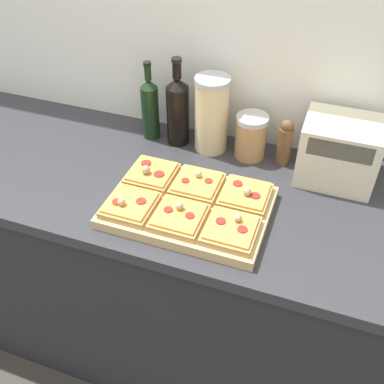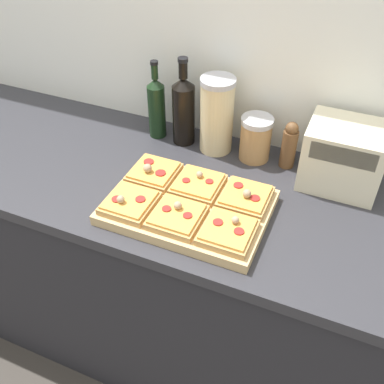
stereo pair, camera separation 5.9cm
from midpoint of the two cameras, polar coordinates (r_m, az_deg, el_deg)
name	(u,v)px [view 1 (the left image)]	position (r m, az deg, el deg)	size (l,w,h in m)	color
wall_back	(215,49)	(1.59, 1.87, 17.71)	(6.00, 0.06, 2.50)	silver
kitchen_counter	(181,276)	(1.79, -2.31, -10.58)	(2.63, 0.67, 0.94)	#232328
cutting_board	(189,207)	(1.35, -1.69, -1.98)	(0.48, 0.33, 0.03)	tan
pizza_slice_back_left	(152,174)	(1.43, -6.33, 2.31)	(0.14, 0.15, 0.06)	tan
pizza_slice_back_center	(197,184)	(1.38, -0.55, 1.01)	(0.14, 0.15, 0.05)	tan
pizza_slice_back_right	(245,195)	(1.35, 5.56, -0.39)	(0.14, 0.15, 0.05)	tan
pizza_slice_front_left	(130,205)	(1.32, -9.14, -1.63)	(0.14, 0.15, 0.05)	tan
pizza_slice_front_center	(179,217)	(1.27, -2.99, -3.17)	(0.14, 0.15, 0.05)	tan
pizza_slice_front_right	(231,230)	(1.24, 3.62, -4.82)	(0.14, 0.15, 0.05)	tan
olive_oil_bottle	(150,108)	(1.63, -6.40, 10.60)	(0.06, 0.06, 0.29)	black
wine_bottle	(178,110)	(1.59, -2.91, 10.39)	(0.08, 0.08, 0.32)	black
grain_jar_tall	(212,115)	(1.55, 1.39, 9.79)	(0.12, 0.12, 0.27)	beige
grain_jar_short	(251,136)	(1.55, 6.39, 7.01)	(0.11, 0.11, 0.16)	#AD7F4C
pepper_mill	(285,142)	(1.53, 10.59, 6.25)	(0.05, 0.05, 0.17)	brown
toaster_oven	(339,151)	(1.49, 17.08, 4.97)	(0.26, 0.20, 0.21)	beige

